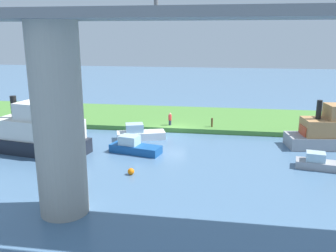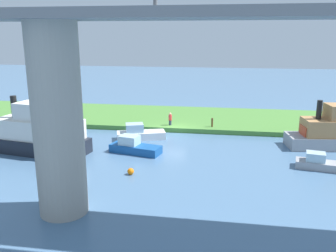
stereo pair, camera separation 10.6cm
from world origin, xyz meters
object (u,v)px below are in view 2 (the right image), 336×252
pontoon_yellow (38,132)px  marker_buoy (131,171)px  motorboat_white (320,163)px  riverboat_paddlewheel (134,147)px  person_on_bank (170,119)px  houseboat_blue (139,133)px  bridge_pylon (58,122)px  mooring_post (212,122)px

pontoon_yellow → marker_buoy: pontoon_yellow is taller
motorboat_white → riverboat_paddlewheel: (15.29, -1.59, 0.07)m
person_on_bank → pontoon_yellow: (10.33, 9.57, 0.63)m
person_on_bank → marker_buoy: bearing=86.2°
houseboat_blue → pontoon_yellow: bearing=34.5°
person_on_bank → motorboat_white: bearing=143.2°
houseboat_blue → bridge_pylon: bearing=87.1°
motorboat_white → person_on_bank: bearing=-36.8°
bridge_pylon → marker_buoy: 8.43m
bridge_pylon → person_on_bank: size_ratio=7.82×
pontoon_yellow → mooring_post: bearing=-147.4°
mooring_post → riverboat_paddlewheel: (6.51, 8.37, -0.44)m
bridge_pylon → motorboat_white: (-16.60, -9.69, -4.97)m
pontoon_yellow → marker_buoy: bearing=157.6°
pontoon_yellow → riverboat_paddlewheel: (-8.41, -1.16, -1.29)m
motorboat_white → mooring_post: bearing=-48.6°
mooring_post → riverboat_paddlewheel: size_ratio=0.20×
motorboat_white → marker_buoy: 14.67m
houseboat_blue → marker_buoy: 9.46m
bridge_pylon → riverboat_paddlewheel: bridge_pylon is taller
riverboat_paddlewheel → marker_buoy: 5.18m
person_on_bank → houseboat_blue: (2.46, 4.16, -0.63)m
mooring_post → motorboat_white: (-8.78, 9.96, -0.51)m
mooring_post → houseboat_blue: (7.05, 4.11, -0.41)m
person_on_bank → houseboat_blue: 4.87m
pontoon_yellow → motorboat_white: pontoon_yellow is taller
marker_buoy → riverboat_paddlewheel: bearing=-78.4°
houseboat_blue → riverboat_paddlewheel: 4.29m
bridge_pylon → mooring_post: bearing=-111.7°
pontoon_yellow → riverboat_paddlewheel: bearing=-172.1°
bridge_pylon → riverboat_paddlewheel: bearing=-96.6°
riverboat_paddlewheel → marker_buoy: riverboat_paddlewheel is taller
bridge_pylon → motorboat_white: size_ratio=2.66×
motorboat_white → houseboat_blue: bearing=-20.3°
mooring_post → marker_buoy: 14.52m
person_on_bank → motorboat_white: size_ratio=0.34×
pontoon_yellow → houseboat_blue: bearing=-145.5°
bridge_pylon → marker_buoy: size_ratio=21.73×
marker_buoy → bridge_pylon: bearing=69.3°
houseboat_blue → marker_buoy: size_ratio=10.10×
pontoon_yellow → person_on_bank: bearing=-137.2°
mooring_post → houseboat_blue: houseboat_blue is taller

